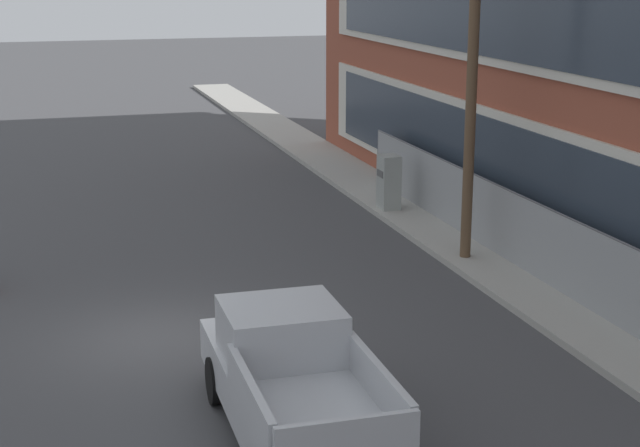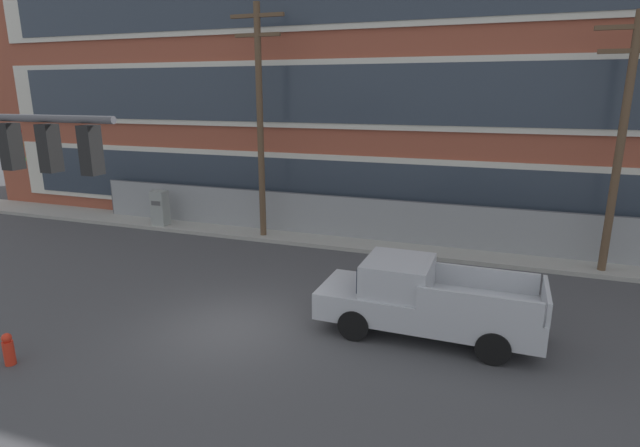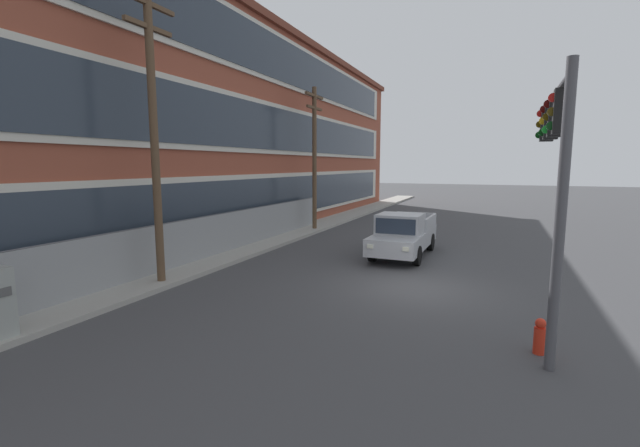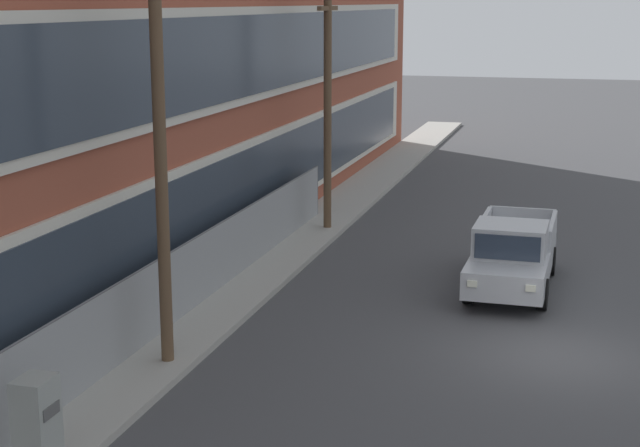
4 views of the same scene
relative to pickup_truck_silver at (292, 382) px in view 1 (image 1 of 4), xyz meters
The scene contains 6 objects.
ground_plane 5.10m from the pickup_truck_silver, 164.03° to the right, with size 160.00×160.00×0.00m, color #424244.
sidewalk_building_side 8.52m from the pickup_truck_silver, 124.63° to the left, with size 80.00×2.09×0.16m, color #9E9B93.
chain_link_fence 8.72m from the pickup_truck_silver, 122.35° to the left, with size 23.55×0.06×1.90m.
pickup_truck_silver is the anchor object (origin of this frame).
utility_pole_near_corner 10.91m from the pickup_truck_silver, 139.84° to the left, with size 2.25×0.26×9.42m.
electrical_cabinet 14.36m from the pickup_truck_silver, 153.51° to the left, with size 0.68×0.56×1.75m.
Camera 1 is at (18.27, -2.19, 7.14)m, focal length 55.00 mm.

